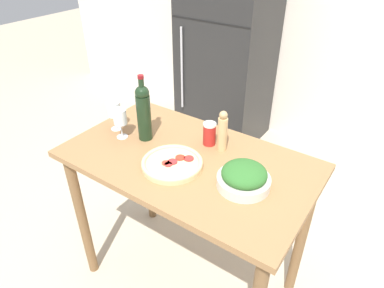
{
  "coord_description": "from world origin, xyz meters",
  "views": [
    {
      "loc": [
        0.78,
        -1.1,
        1.88
      ],
      "look_at": [
        0.0,
        0.04,
        0.99
      ],
      "focal_mm": 32.0,
      "sensor_mm": 36.0,
      "label": 1
    }
  ],
  "objects_px": {
    "salad_bowl": "(244,177)",
    "refrigerator": "(227,55)",
    "pepper_mill": "(222,132)",
    "wine_bottle": "(144,111)",
    "wine_glass_near": "(120,118)",
    "wine_glass_far": "(114,110)",
    "salt_canister": "(209,134)",
    "homemade_pizza": "(172,163)"
  },
  "relations": [
    {
      "from": "refrigerator",
      "to": "salad_bowl",
      "type": "height_order",
      "value": "refrigerator"
    },
    {
      "from": "wine_bottle",
      "to": "wine_glass_near",
      "type": "bearing_deg",
      "value": -149.54
    },
    {
      "from": "homemade_pizza",
      "to": "salad_bowl",
      "type": "bearing_deg",
      "value": 10.24
    },
    {
      "from": "wine_glass_far",
      "to": "salt_canister",
      "type": "height_order",
      "value": "wine_glass_far"
    },
    {
      "from": "wine_bottle",
      "to": "homemade_pizza",
      "type": "distance_m",
      "value": 0.32
    },
    {
      "from": "refrigerator",
      "to": "wine_glass_near",
      "type": "relative_size",
      "value": 10.36
    },
    {
      "from": "pepper_mill",
      "to": "homemade_pizza",
      "type": "distance_m",
      "value": 0.29
    },
    {
      "from": "pepper_mill",
      "to": "refrigerator",
      "type": "bearing_deg",
      "value": 118.79
    },
    {
      "from": "homemade_pizza",
      "to": "wine_bottle",
      "type": "bearing_deg",
      "value": 156.21
    },
    {
      "from": "wine_bottle",
      "to": "wine_glass_far",
      "type": "distance_m",
      "value": 0.2
    },
    {
      "from": "pepper_mill",
      "to": "wine_glass_far",
      "type": "bearing_deg",
      "value": -165.15
    },
    {
      "from": "refrigerator",
      "to": "salad_bowl",
      "type": "relative_size",
      "value": 7.31
    },
    {
      "from": "wine_glass_far",
      "to": "wine_bottle",
      "type": "bearing_deg",
      "value": 5.32
    },
    {
      "from": "refrigerator",
      "to": "homemade_pizza",
      "type": "bearing_deg",
      "value": -68.03
    },
    {
      "from": "wine_bottle",
      "to": "wine_glass_far",
      "type": "height_order",
      "value": "wine_bottle"
    },
    {
      "from": "refrigerator",
      "to": "pepper_mill",
      "type": "height_order",
      "value": "refrigerator"
    },
    {
      "from": "wine_bottle",
      "to": "homemade_pizza",
      "type": "height_order",
      "value": "wine_bottle"
    },
    {
      "from": "salad_bowl",
      "to": "salt_canister",
      "type": "distance_m",
      "value": 0.36
    },
    {
      "from": "pepper_mill",
      "to": "salad_bowl",
      "type": "height_order",
      "value": "pepper_mill"
    },
    {
      "from": "refrigerator",
      "to": "wine_glass_far",
      "type": "height_order",
      "value": "refrigerator"
    },
    {
      "from": "wine_bottle",
      "to": "homemade_pizza",
      "type": "xyz_separation_m",
      "value": [
        0.27,
        -0.12,
        -0.14
      ]
    },
    {
      "from": "wine_glass_far",
      "to": "salad_bowl",
      "type": "distance_m",
      "value": 0.8
    },
    {
      "from": "pepper_mill",
      "to": "wine_bottle",
      "type": "bearing_deg",
      "value": -160.57
    },
    {
      "from": "homemade_pizza",
      "to": "salt_canister",
      "type": "xyz_separation_m",
      "value": [
        0.04,
        0.26,
        0.04
      ]
    },
    {
      "from": "wine_glass_near",
      "to": "wine_glass_far",
      "type": "height_order",
      "value": "same"
    },
    {
      "from": "salt_canister",
      "to": "wine_bottle",
      "type": "bearing_deg",
      "value": -154.86
    },
    {
      "from": "refrigerator",
      "to": "pepper_mill",
      "type": "xyz_separation_m",
      "value": [
        0.82,
        -1.49,
        0.19
      ]
    },
    {
      "from": "wine_glass_near",
      "to": "wine_glass_far",
      "type": "xyz_separation_m",
      "value": [
        -0.09,
        0.05,
        0.0
      ]
    },
    {
      "from": "salad_bowl",
      "to": "homemade_pizza",
      "type": "relative_size",
      "value": 0.8
    },
    {
      "from": "wine_glass_far",
      "to": "salt_canister",
      "type": "distance_m",
      "value": 0.53
    },
    {
      "from": "wine_bottle",
      "to": "salt_canister",
      "type": "relative_size",
      "value": 2.9
    },
    {
      "from": "refrigerator",
      "to": "wine_glass_far",
      "type": "relative_size",
      "value": 10.36
    },
    {
      "from": "wine_glass_near",
      "to": "salt_canister",
      "type": "distance_m",
      "value": 0.46
    },
    {
      "from": "pepper_mill",
      "to": "homemade_pizza",
      "type": "height_order",
      "value": "pepper_mill"
    },
    {
      "from": "salad_bowl",
      "to": "refrigerator",
      "type": "bearing_deg",
      "value": 121.72
    },
    {
      "from": "pepper_mill",
      "to": "salad_bowl",
      "type": "relative_size",
      "value": 0.93
    },
    {
      "from": "wine_glass_near",
      "to": "salt_canister",
      "type": "xyz_separation_m",
      "value": [
        0.41,
        0.21,
        -0.05
      ]
    },
    {
      "from": "refrigerator",
      "to": "wine_bottle",
      "type": "bearing_deg",
      "value": -74.93
    },
    {
      "from": "wine_bottle",
      "to": "salad_bowl",
      "type": "xyz_separation_m",
      "value": [
        0.6,
        -0.06,
        -0.11
      ]
    },
    {
      "from": "pepper_mill",
      "to": "salt_canister",
      "type": "xyz_separation_m",
      "value": [
        -0.08,
        0.01,
        -0.04
      ]
    },
    {
      "from": "wine_bottle",
      "to": "salad_bowl",
      "type": "relative_size",
      "value": 1.52
    },
    {
      "from": "refrigerator",
      "to": "wine_glass_near",
      "type": "distance_m",
      "value": 1.74
    }
  ]
}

